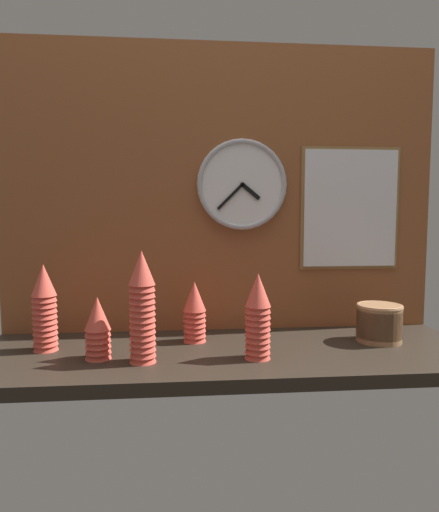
% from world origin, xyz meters
% --- Properties ---
extents(ground_plane, '(1.60, 0.56, 0.04)m').
position_xyz_m(ground_plane, '(0.00, 0.00, -0.02)').
color(ground_plane, black).
extents(wall_tiled_back, '(1.60, 0.03, 1.05)m').
position_xyz_m(wall_tiled_back, '(0.00, 0.27, 0.53)').
color(wall_tiled_back, brown).
rests_on(wall_tiled_back, ground_plane).
extents(cup_stack_far_left, '(0.08, 0.08, 0.28)m').
position_xyz_m(cup_stack_far_left, '(-0.58, 0.04, 0.14)').
color(cup_stack_far_left, '#DB4C3D').
rests_on(cup_stack_far_left, ground_plane).
extents(cup_stack_center, '(0.08, 0.08, 0.21)m').
position_xyz_m(cup_stack_center, '(-0.11, 0.09, 0.10)').
color(cup_stack_center, '#DB4C3D').
rests_on(cup_stack_center, ground_plane).
extents(cup_stack_left, '(0.08, 0.08, 0.19)m').
position_xyz_m(cup_stack_left, '(-0.40, -0.07, 0.09)').
color(cup_stack_left, '#DB4C3D').
rests_on(cup_stack_left, ground_plane).
extents(cup_stack_center_right, '(0.08, 0.08, 0.26)m').
position_xyz_m(cup_stack_center_right, '(0.07, -0.11, 0.13)').
color(cup_stack_center_right, '#DB4C3D').
rests_on(cup_stack_center_right, ground_plane).
extents(cup_stack_center_left, '(0.08, 0.08, 0.33)m').
position_xyz_m(cup_stack_center_left, '(-0.27, -0.11, 0.16)').
color(cup_stack_center_left, '#DB4C3D').
rests_on(cup_stack_center_left, ground_plane).
extents(bowl_stack_far_right, '(0.15, 0.15, 0.13)m').
position_xyz_m(bowl_stack_far_right, '(0.52, 0.04, 0.07)').
color(bowl_stack_far_right, '#996B47').
rests_on(bowl_stack_far_right, ground_plane).
extents(wall_clock, '(0.33, 0.03, 0.33)m').
position_xyz_m(wall_clock, '(0.07, 0.23, 0.54)').
color(wall_clock, white).
extents(menu_board, '(0.38, 0.01, 0.46)m').
position_xyz_m(menu_board, '(0.49, 0.24, 0.45)').
color(menu_board, olive).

